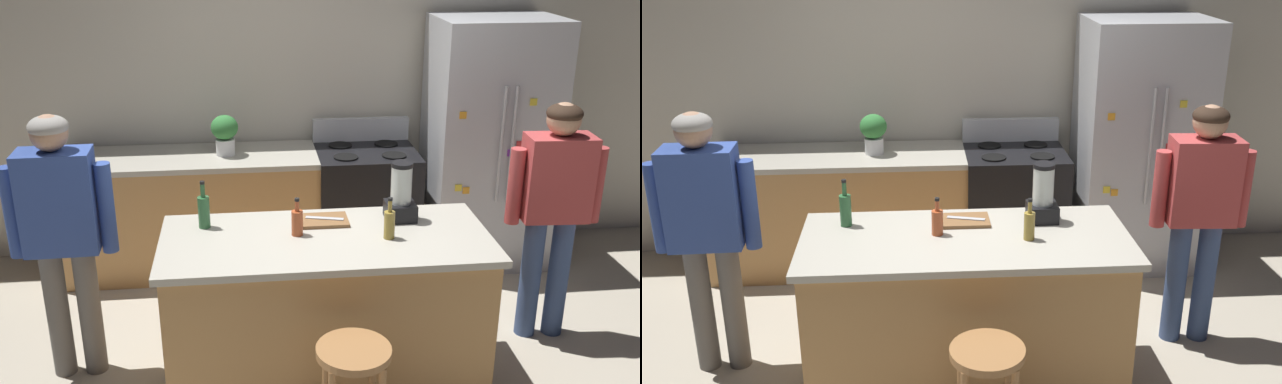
{
  "view_description": "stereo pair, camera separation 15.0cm",
  "coord_description": "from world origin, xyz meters",
  "views": [
    {
      "loc": [
        -0.42,
        -3.47,
        2.5
      ],
      "look_at": [
        0.0,
        0.3,
        1.06
      ],
      "focal_mm": 39.36,
      "sensor_mm": 36.0,
      "label": 1
    },
    {
      "loc": [
        -0.27,
        -3.48,
        2.5
      ],
      "look_at": [
        0.0,
        0.3,
        1.06
      ],
      "focal_mm": 39.36,
      "sensor_mm": 36.0,
      "label": 2
    }
  ],
  "objects": [
    {
      "name": "cutting_board",
      "position": [
        -0.0,
        0.21,
        0.92
      ],
      "size": [
        0.3,
        0.2,
        0.02
      ],
      "primitive_type": "cube",
      "color": "brown",
      "rests_on": "kitchen_island"
    },
    {
      "name": "kitchen_island",
      "position": [
        0.0,
        0.0,
        0.46
      ],
      "size": [
        1.81,
        0.81,
        0.91
      ],
      "color": "#B7844C",
      "rests_on": "ground_plane"
    },
    {
      "name": "bottle_cooking_sauce",
      "position": [
        -0.15,
        0.05,
        0.99
      ],
      "size": [
        0.06,
        0.06,
        0.22
      ],
      "color": "#B24C26",
      "rests_on": "kitchen_island"
    },
    {
      "name": "potted_plant",
      "position": [
        -0.57,
        1.55,
        1.08
      ],
      "size": [
        0.2,
        0.2,
        0.3
      ],
      "color": "silver",
      "rests_on": "back_counter_run"
    },
    {
      "name": "bottle_vinegar",
      "position": [
        0.34,
        -0.05,
        1.0
      ],
      "size": [
        0.06,
        0.06,
        0.24
      ],
      "color": "olive",
      "rests_on": "kitchen_island"
    },
    {
      "name": "ground_plane",
      "position": [
        0.0,
        0.0,
        0.0
      ],
      "size": [
        14.0,
        14.0,
        0.0
      ],
      "primitive_type": "plane",
      "color": "#B2A893"
    },
    {
      "name": "stove_range",
      "position": [
        0.49,
        1.52,
        0.47
      ],
      "size": [
        0.76,
        0.65,
        1.09
      ],
      "color": "black",
      "rests_on": "ground_plane"
    },
    {
      "name": "back_counter_run",
      "position": [
        -0.8,
        1.55,
        0.46
      ],
      "size": [
        2.0,
        0.64,
        0.91
      ],
      "color": "#B7844C",
      "rests_on": "ground_plane"
    },
    {
      "name": "back_wall",
      "position": [
        0.0,
        1.95,
        1.35
      ],
      "size": [
        8.0,
        0.1,
        2.7
      ],
      "primitive_type": "cube",
      "color": "beige",
      "rests_on": "ground_plane"
    },
    {
      "name": "refrigerator",
      "position": [
        1.43,
        1.5,
        0.95
      ],
      "size": [
        0.9,
        0.73,
        1.9
      ],
      "color": "#B7BABF",
      "rests_on": "ground_plane"
    },
    {
      "name": "bar_stool",
      "position": [
        0.05,
        -0.69,
        0.51
      ],
      "size": [
        0.36,
        0.36,
        0.65
      ],
      "color": "#9E6B3D",
      "rests_on": "ground_plane"
    },
    {
      "name": "chef_knife",
      "position": [
        0.02,
        0.21,
        0.93
      ],
      "size": [
        0.22,
        0.09,
        0.01
      ],
      "primitive_type": "cube",
      "rotation": [
        0.0,
        0.0,
        -0.26
      ],
      "color": "#B7BABF",
      "rests_on": "cutting_board"
    },
    {
      "name": "bottle_olive_oil",
      "position": [
        -0.66,
        0.21,
        1.01
      ],
      "size": [
        0.07,
        0.07,
        0.28
      ],
      "color": "#2D6638",
      "rests_on": "kitchen_island"
    },
    {
      "name": "person_by_sink_right",
      "position": [
        1.44,
        0.34,
        0.93
      ],
      "size": [
        0.59,
        0.24,
        1.54
      ],
      "color": "#384C7A",
      "rests_on": "ground_plane"
    },
    {
      "name": "person_by_island_left",
      "position": [
        -1.45,
        0.23,
        0.95
      ],
      "size": [
        0.59,
        0.23,
        1.58
      ],
      "color": "#66605B",
      "rests_on": "ground_plane"
    },
    {
      "name": "blender_appliance",
      "position": [
        0.46,
        0.21,
        1.06
      ],
      "size": [
        0.17,
        0.17,
        0.34
      ],
      "color": "black",
      "rests_on": "kitchen_island"
    }
  ]
}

